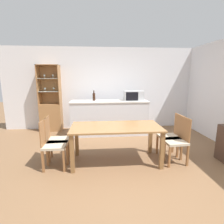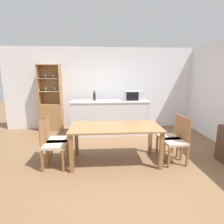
# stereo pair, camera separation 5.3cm
# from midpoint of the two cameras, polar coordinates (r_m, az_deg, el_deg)

# --- Properties ---
(ground_plane) EXTENTS (18.00, 18.00, 0.00)m
(ground_plane) POSITION_cam_midpoint_polar(r_m,az_deg,el_deg) (3.47, 4.25, -17.08)
(ground_plane) COLOR brown
(wall_back) EXTENTS (6.80, 0.06, 2.55)m
(wall_back) POSITION_cam_midpoint_polar(r_m,az_deg,el_deg) (5.68, 0.60, 7.62)
(wall_back) COLOR silver
(wall_back) RESTS_ON ground_plane
(kitchen_counter) EXTENTS (2.19, 0.62, 0.98)m
(kitchen_counter) POSITION_cam_midpoint_polar(r_m,az_deg,el_deg) (5.07, -0.44, -1.82)
(kitchen_counter) COLOR silver
(kitchen_counter) RESTS_ON ground_plane
(display_cabinet) EXTENTS (0.63, 0.37, 2.00)m
(display_cabinet) POSITION_cam_midpoint_polar(r_m,az_deg,el_deg) (5.73, -18.75, 0.13)
(display_cabinet) COLOR #A37042
(display_cabinet) RESTS_ON ground_plane
(dining_table) EXTENTS (1.71, 0.82, 0.73)m
(dining_table) POSITION_cam_midpoint_polar(r_m,az_deg,el_deg) (3.38, 1.57, -6.28)
(dining_table) COLOR olive
(dining_table) RESTS_ON ground_plane
(dining_chair_side_right_far) EXTENTS (0.42, 0.42, 0.90)m
(dining_chair_side_right_far) POSITION_cam_midpoint_polar(r_m,az_deg,el_deg) (3.84, 19.23, -7.51)
(dining_chair_side_right_far) COLOR #C1B299
(dining_chair_side_right_far) RESTS_ON ground_plane
(dining_chair_side_left_far) EXTENTS (0.42, 0.42, 0.90)m
(dining_chair_side_left_far) POSITION_cam_midpoint_polar(r_m,az_deg,el_deg) (3.64, -17.60, -8.48)
(dining_chair_side_left_far) COLOR #C1B299
(dining_chair_side_left_far) RESTS_ON ground_plane
(dining_chair_side_left_near) EXTENTS (0.41, 0.41, 0.90)m
(dining_chair_side_left_near) POSITION_cam_midpoint_polar(r_m,az_deg,el_deg) (3.42, -18.54, -9.85)
(dining_chair_side_left_near) COLOR #C1B299
(dining_chair_side_left_near) RESTS_ON ground_plane
(dining_chair_side_right_near) EXTENTS (0.43, 0.43, 0.90)m
(dining_chair_side_right_near) POSITION_cam_midpoint_polar(r_m,az_deg,el_deg) (3.63, 20.75, -8.72)
(dining_chair_side_right_near) COLOR #C1B299
(dining_chair_side_right_near) RESTS_ON ground_plane
(microwave) EXTENTS (0.54, 0.33, 0.27)m
(microwave) POSITION_cam_midpoint_polar(r_m,az_deg,el_deg) (5.08, 7.50, 5.29)
(microwave) COLOR #B7BABF
(microwave) RESTS_ON kitchen_counter
(wine_bottle) EXTENTS (0.08, 0.08, 0.29)m
(wine_bottle) POSITION_cam_midpoint_polar(r_m,az_deg,el_deg) (5.06, -5.47, 5.05)
(wine_bottle) COLOR black
(wine_bottle) RESTS_ON kitchen_counter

